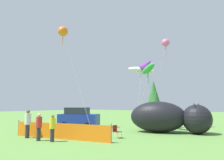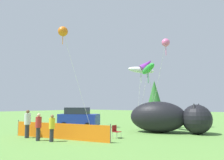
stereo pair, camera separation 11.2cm
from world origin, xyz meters
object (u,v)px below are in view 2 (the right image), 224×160
object	(u,v)px
parked_car	(79,118)
kite_purple_delta	(147,65)
spectator_in_white_shirt	(38,126)
kite_pink_octopus	(166,43)
kite_orange_flower	(63,32)
spectator_in_yellow_shirt	(52,127)
inflatable_cat	(167,118)
kite_green_fish	(148,69)
spectator_in_blue_shirt	(27,123)
kite_white_ghost	(141,70)
folding_chair	(116,130)

from	to	relation	value
parked_car	kite_purple_delta	distance (m)	8.50
spectator_in_white_shirt	kite_pink_octopus	world-z (taller)	kite_pink_octopus
parked_car	kite_pink_octopus	xyz separation A→B (m)	(7.21, 4.85, 7.40)
kite_orange_flower	kite_pink_octopus	xyz separation A→B (m)	(7.77, 6.61, -1.04)
spectator_in_white_shirt	spectator_in_yellow_shirt	size ratio (longest dim) A/B	1.04
inflatable_cat	spectator_in_yellow_shirt	bearing A→B (deg)	-133.19
kite_orange_flower	kite_green_fish	bearing A→B (deg)	30.55
spectator_in_yellow_shirt	kite_orange_flower	xyz separation A→B (m)	(-5.41, 4.99, 8.50)
spectator_in_blue_shirt	inflatable_cat	bearing A→B (deg)	52.71
parked_car	spectator_in_yellow_shirt	distance (m)	8.32
kite_green_fish	kite_purple_delta	bearing A→B (deg)	123.27
kite_purple_delta	kite_green_fish	size ratio (longest dim) A/B	1.14
parked_car	kite_purple_delta	size ratio (longest dim) A/B	0.62
spectator_in_yellow_shirt	kite_white_ghost	distance (m)	11.31
folding_chair	kite_orange_flower	world-z (taller)	kite_orange_flower
inflatable_cat	kite_pink_octopus	xyz separation A→B (m)	(-1.44, 3.28, 7.20)
spectator_in_yellow_shirt	spectator_in_blue_shirt	size ratio (longest dim) A/B	0.87
parked_car	kite_white_ghost	world-z (taller)	kite_white_ghost
kite_green_fish	folding_chair	bearing A→B (deg)	-84.72
kite_orange_flower	kite_pink_octopus	size ratio (longest dim) A/B	1.13
folding_chair	kite_purple_delta	size ratio (longest dim) A/B	0.12
spectator_in_white_shirt	kite_orange_flower	bearing A→B (deg)	129.95
kite_green_fish	kite_pink_octopus	bearing A→B (deg)	73.98
spectator_in_white_shirt	spectator_in_yellow_shirt	world-z (taller)	spectator_in_white_shirt
inflatable_cat	spectator_in_white_shirt	xyz separation A→B (m)	(-4.78, -8.62, -0.23)
spectator_in_white_shirt	spectator_in_blue_shirt	bearing A→B (deg)	172.70
folding_chair	kite_green_fish	xyz separation A→B (m)	(-0.51, 5.56, 4.97)
kite_white_ghost	inflatable_cat	bearing A→B (deg)	-28.69
spectator_in_white_shirt	kite_purple_delta	world-z (taller)	kite_purple_delta
kite_pink_octopus	kite_green_fish	size ratio (longest dim) A/B	1.47
spectator_in_yellow_shirt	kite_pink_octopus	distance (m)	14.00
kite_white_ghost	kite_pink_octopus	size ratio (longest dim) A/B	0.70
spectator_in_blue_shirt	kite_green_fish	size ratio (longest dim) A/B	0.31
spectator_in_blue_shirt	kite_pink_octopus	size ratio (longest dim) A/B	0.21
kite_orange_flower	kite_pink_octopus	distance (m)	10.26
spectator_in_yellow_shirt	parked_car	bearing A→B (deg)	125.69
inflatable_cat	spectator_in_blue_shirt	xyz separation A→B (m)	(-6.40, -8.41, -0.13)
parked_car	folding_chair	distance (m)	7.71
spectator_in_white_shirt	kite_green_fish	xyz separation A→B (m)	(2.64, 9.46, 4.55)
kite_white_ghost	kite_pink_octopus	bearing A→B (deg)	33.09
parked_car	kite_white_ghost	size ratio (longest dim) A/B	0.69
folding_chair	inflatable_cat	world-z (taller)	inflatable_cat
folding_chair	kite_pink_octopus	xyz separation A→B (m)	(0.19, 8.01, 7.86)
parked_car	kite_green_fish	size ratio (longest dim) A/B	0.71
folding_chair	spectator_in_blue_shirt	distance (m)	6.06
inflatable_cat	kite_white_ghost	world-z (taller)	kite_white_ghost
kite_purple_delta	kite_green_fish	bearing A→B (deg)	-56.73
spectator_in_white_shirt	folding_chair	bearing A→B (deg)	50.99
kite_purple_delta	kite_white_ghost	bearing A→B (deg)	168.25
spectator_in_blue_shirt	kite_orange_flower	distance (m)	10.18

